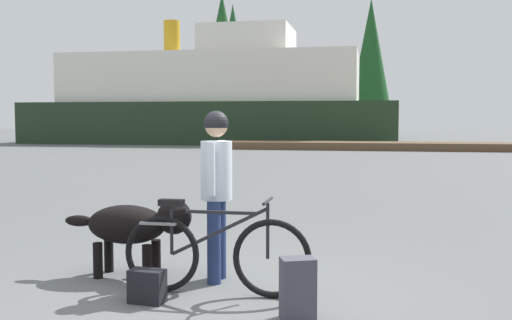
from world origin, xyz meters
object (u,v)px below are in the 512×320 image
object	(u,v)px
bicycle	(215,253)
ferry_boat	(215,100)
backpack	(298,289)
person_cyclist	(216,179)
handbag_pannier	(147,286)
dog	(135,225)

from	to	relation	value
bicycle	ferry_boat	world-z (taller)	ferry_boat
bicycle	backpack	distance (m)	1.02
backpack	ferry_boat	size ratio (longest dim) A/B	0.02
person_cyclist	handbag_pannier	bearing A→B (deg)	-117.52
dog	person_cyclist	bearing A→B (deg)	0.27
dog	backpack	bearing A→B (deg)	-28.64
dog	ferry_boat	bearing A→B (deg)	103.46
ferry_boat	backpack	bearing A→B (deg)	-74.05
backpack	ferry_boat	distance (m)	35.98
person_cyclist	handbag_pannier	xyz separation A→B (m)	(-0.43, -0.83, -0.91)
bicycle	person_cyclist	size ratio (longest dim) A/B	1.04
bicycle	handbag_pannier	size ratio (longest dim) A/B	5.69
person_cyclist	ferry_boat	bearing A→B (deg)	104.88
bicycle	backpack	bearing A→B (deg)	-31.81
handbag_pannier	dog	bearing A→B (deg)	118.39
bicycle	backpack	xyz separation A→B (m)	(0.86, -0.53, -0.14)
person_cyclist	handbag_pannier	distance (m)	1.31
handbag_pannier	bicycle	bearing A→B (deg)	33.32
person_cyclist	dog	size ratio (longest dim) A/B	1.24
handbag_pannier	ferry_boat	size ratio (longest dim) A/B	0.01
bicycle	dog	bearing A→B (deg)	154.27
bicycle	dog	distance (m)	1.11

